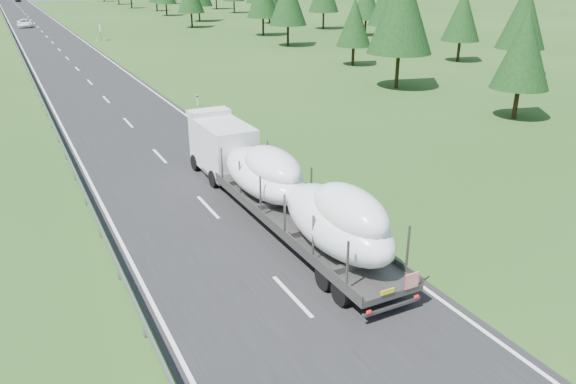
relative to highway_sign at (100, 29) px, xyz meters
name	(u,v)px	position (x,y,z in m)	size (l,w,h in m)	color
ground	(292,297)	(-7.20, -80.00, -1.81)	(400.00, 400.00, 0.00)	#234316
road_surface	(41,31)	(-7.20, 20.00, -1.80)	(10.00, 400.00, 0.02)	black
guardrail	(9,29)	(-12.50, 19.94, -1.21)	(0.10, 400.00, 0.76)	slate
marker_posts	(49,8)	(-0.70, 75.00, -1.27)	(0.13, 350.08, 1.00)	silver
highway_sign	(100,29)	(0.00, 0.00, 0.00)	(0.08, 0.90, 2.60)	slate
boat_truck	(279,182)	(-4.88, -74.20, 0.20)	(2.85, 18.22, 3.74)	silver
distant_van	(25,23)	(-9.40, 28.71, -1.04)	(2.55, 5.52, 1.53)	white
distant_car_dark	(18,0)	(-5.95, 121.50, -1.10)	(1.66, 4.13, 1.41)	black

